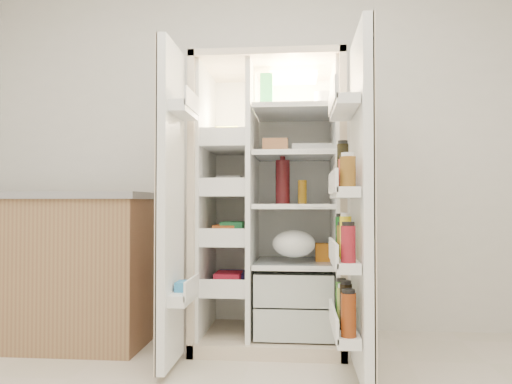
{
  "coord_description": "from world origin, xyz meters",
  "views": [
    {
      "loc": [
        0.28,
        -1.51,
        0.9
      ],
      "look_at": [
        0.04,
        1.25,
        0.96
      ],
      "focal_mm": 34.0,
      "sensor_mm": 36.0,
      "label": 1
    }
  ],
  "objects": [
    {
      "name": "freezer_door",
      "position": [
        -0.41,
        1.05,
        0.89
      ],
      "size": [
        0.15,
        0.4,
        1.72
      ],
      "color": "white",
      "rests_on": "floor"
    },
    {
      "name": "fridge_door",
      "position": [
        0.58,
        0.96,
        0.87
      ],
      "size": [
        0.17,
        0.58,
        1.72
      ],
      "color": "white",
      "rests_on": "floor"
    },
    {
      "name": "wall_back",
      "position": [
        0.0,
        2.0,
        1.35
      ],
      "size": [
        4.0,
        0.02,
        2.7
      ],
      "primitive_type": "cube",
      "color": "silver",
      "rests_on": "floor"
    },
    {
      "name": "kitchen_counter",
      "position": [
        -1.33,
        1.53,
        0.49
      ],
      "size": [
        1.33,
        0.71,
        0.97
      ],
      "color": "#94744A",
      "rests_on": "floor"
    },
    {
      "name": "refrigerator",
      "position": [
        0.11,
        1.65,
        0.74
      ],
      "size": [
        0.92,
        0.7,
        1.8
      ],
      "color": "beige",
      "rests_on": "floor"
    }
  ]
}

